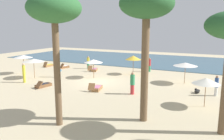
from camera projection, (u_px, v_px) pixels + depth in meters
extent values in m
plane|color=beige|center=(98.00, 82.00, 22.90)|extent=(60.00, 60.00, 0.00)
cube|color=#3D6075|center=(148.00, 60.00, 37.90)|extent=(48.00, 16.00, 0.06)
cylinder|color=brown|center=(24.00, 65.00, 26.70)|extent=(0.05, 0.05, 2.17)
cone|color=white|center=(23.00, 56.00, 26.52)|extent=(2.13, 2.13, 0.30)
cylinder|color=brown|center=(205.00, 93.00, 15.61)|extent=(0.04, 0.04, 2.00)
cone|color=silver|center=(206.00, 81.00, 15.46)|extent=(1.86, 1.86, 0.41)
cylinder|color=brown|center=(185.00, 73.00, 22.13)|extent=(0.05, 0.05, 2.02)
cone|color=white|center=(185.00, 64.00, 21.96)|extent=(2.29, 2.29, 0.32)
cylinder|color=olive|center=(94.00, 69.00, 24.61)|extent=(0.06, 0.06, 1.97)
cone|color=silver|center=(94.00, 61.00, 24.44)|extent=(2.00, 2.00, 0.34)
cylinder|color=olive|center=(34.00, 69.00, 24.41)|extent=(0.05, 0.05, 2.06)
cone|color=silver|center=(34.00, 60.00, 24.24)|extent=(2.28, 2.28, 0.31)
cylinder|color=brown|center=(133.00, 65.00, 26.38)|extent=(0.06, 0.06, 2.16)
cone|color=gold|center=(133.00, 58.00, 26.22)|extent=(1.81, 1.81, 0.47)
cube|color=brown|center=(64.00, 67.00, 30.61)|extent=(1.14, 1.62, 0.28)
cube|color=brown|center=(62.00, 66.00, 29.87)|extent=(0.69, 0.62, 0.57)
cube|color=white|center=(63.00, 66.00, 30.59)|extent=(0.88, 1.17, 0.03)
cube|color=olive|center=(94.00, 70.00, 28.64)|extent=(1.08, 1.61, 0.28)
cube|color=olive|center=(90.00, 68.00, 28.11)|extent=(0.66, 0.55, 0.60)
cube|color=#D17299|center=(94.00, 69.00, 28.61)|extent=(0.84, 1.16, 0.03)
cube|color=olive|center=(49.00, 65.00, 31.83)|extent=(0.70, 1.54, 0.28)
cube|color=olive|center=(45.00, 64.00, 31.13)|extent=(0.60, 0.43, 0.59)
cube|color=yellow|center=(49.00, 64.00, 31.80)|extent=(0.58, 1.08, 0.03)
cube|color=olive|center=(97.00, 88.00, 19.97)|extent=(0.95, 1.60, 0.28)
cube|color=olive|center=(92.00, 87.00, 19.39)|extent=(0.65, 0.55, 0.58)
cube|color=#D17299|center=(97.00, 87.00, 19.94)|extent=(0.75, 1.14, 0.03)
cube|color=brown|center=(43.00, 85.00, 21.01)|extent=(0.89, 1.59, 0.28)
cube|color=brown|center=(39.00, 84.00, 20.29)|extent=(0.66, 0.61, 0.52)
cube|color=#26262D|center=(43.00, 84.00, 20.98)|extent=(0.71, 1.13, 0.03)
cylinder|color=white|center=(216.00, 91.00, 18.24)|extent=(0.32, 0.32, 0.72)
cylinder|color=#2D4C8C|center=(217.00, 83.00, 18.10)|extent=(0.38, 0.38, 0.75)
sphere|color=#A37556|center=(217.00, 77.00, 18.01)|extent=(0.20, 0.20, 0.20)
cylinder|color=yellow|center=(24.00, 78.00, 22.61)|extent=(0.35, 0.35, 0.85)
cylinder|color=yellow|center=(24.00, 70.00, 22.45)|extent=(0.41, 0.41, 0.89)
sphere|color=beige|center=(23.00, 64.00, 22.35)|extent=(0.24, 0.24, 0.24)
cylinder|color=#338C59|center=(149.00, 69.00, 28.06)|extent=(0.37, 0.37, 0.75)
cylinder|color=#BF3338|center=(150.00, 63.00, 27.92)|extent=(0.44, 0.44, 0.79)
sphere|color=#A37556|center=(150.00, 59.00, 27.83)|extent=(0.21, 0.21, 0.21)
cylinder|color=#338C59|center=(88.00, 66.00, 30.15)|extent=(0.35, 0.35, 0.72)
cylinder|color=yellow|center=(88.00, 60.00, 30.01)|extent=(0.41, 0.41, 0.75)
sphere|color=#A37556|center=(88.00, 57.00, 29.92)|extent=(0.20, 0.20, 0.20)
cylinder|color=#26262D|center=(59.00, 74.00, 25.00)|extent=(0.31, 0.31, 0.76)
cylinder|color=#D17299|center=(58.00, 67.00, 24.86)|extent=(0.37, 0.37, 0.80)
sphere|color=#A37556|center=(58.00, 62.00, 24.77)|extent=(0.22, 0.22, 0.22)
cylinder|color=#BF3338|center=(132.00, 89.00, 18.69)|extent=(0.40, 0.40, 0.80)
cylinder|color=#338C59|center=(132.00, 80.00, 18.54)|extent=(0.47, 0.47, 0.83)
sphere|color=#A37556|center=(133.00, 74.00, 18.45)|extent=(0.22, 0.22, 0.22)
cylinder|color=brown|center=(57.00, 74.00, 12.39)|extent=(0.36, 0.36, 5.92)
ellipsoid|color=#2D6633|center=(54.00, 8.00, 11.74)|extent=(2.86, 2.86, 1.57)
cylinder|color=brown|center=(145.00, 69.00, 12.94)|extent=(0.43, 0.43, 6.17)
ellipsoid|color=#285B2D|center=(147.00, 4.00, 12.27)|extent=(3.00, 3.00, 1.65)
cube|color=black|center=(197.00, 93.00, 19.00)|extent=(0.37, 0.46, 0.04)
ellipsoid|color=black|center=(197.00, 91.00, 18.97)|extent=(0.57, 0.74, 0.31)
sphere|color=black|center=(196.00, 89.00, 19.26)|extent=(0.21, 0.21, 0.21)
ellipsoid|color=#338CCC|center=(59.00, 71.00, 28.50)|extent=(1.44, 2.05, 0.07)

